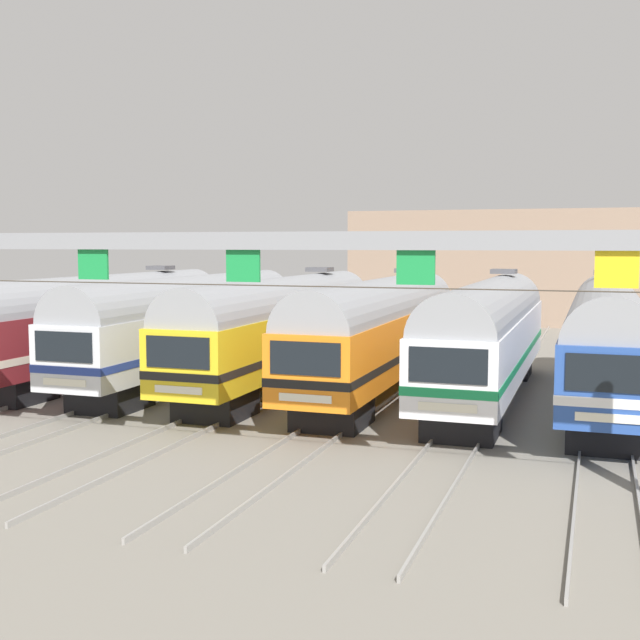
# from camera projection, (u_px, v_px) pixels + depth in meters

# --- Properties ---
(ground_plane) EXTENTS (160.00, 160.00, 0.00)m
(ground_plane) POSITION_uv_depth(u_px,v_px,m) (330.00, 391.00, 34.03)
(ground_plane) COLOR gray
(track_bed) EXTENTS (23.33, 70.00, 0.15)m
(track_bed) POSITION_uv_depth(u_px,v_px,m) (416.00, 343.00, 50.03)
(track_bed) COLOR gray
(track_bed) RESTS_ON ground
(commuter_train_maroon) EXTENTS (2.88, 18.06, 5.05)m
(commuter_train_maroon) POSITION_uv_depth(u_px,v_px,m) (106.00, 320.00, 37.31)
(commuter_train_maroon) COLOR maroon
(commuter_train_maroon) RESTS_ON ground
(commuter_train_silver) EXTENTS (2.88, 18.06, 4.77)m
(commuter_train_silver) POSITION_uv_depth(u_px,v_px,m) (190.00, 323.00, 35.89)
(commuter_train_silver) COLOR silver
(commuter_train_silver) RESTS_ON ground
(commuter_train_yellow) EXTENTS (2.88, 18.06, 5.05)m
(commuter_train_yellow) POSITION_uv_depth(u_px,v_px,m) (281.00, 326.00, 34.48)
(commuter_train_yellow) COLOR gold
(commuter_train_yellow) RESTS_ON ground
(commuter_train_orange) EXTENTS (2.88, 18.06, 5.05)m
(commuter_train_orange) POSITION_uv_depth(u_px,v_px,m) (380.00, 329.00, 33.07)
(commuter_train_orange) COLOR orange
(commuter_train_orange) RESTS_ON ground
(commuter_train_white) EXTENTS (2.88, 18.06, 5.05)m
(commuter_train_white) POSITION_uv_depth(u_px,v_px,m) (488.00, 333.00, 31.66)
(commuter_train_white) COLOR white
(commuter_train_white) RESTS_ON ground
(commuter_train_blue) EXTENTS (2.88, 18.06, 5.05)m
(commuter_train_blue) POSITION_uv_depth(u_px,v_px,m) (606.00, 337.00, 30.24)
(commuter_train_blue) COLOR #284C9E
(commuter_train_blue) RESTS_ON ground
(catenary_gantry) EXTENTS (27.07, 0.44, 6.97)m
(catenary_gantry) POSITION_uv_depth(u_px,v_px,m) (166.00, 275.00, 20.81)
(catenary_gantry) COLOR gray
(catenary_gantry) RESTS_ON ground
(maintenance_building) EXTENTS (22.92, 10.00, 8.74)m
(maintenance_building) POSITION_uv_depth(u_px,v_px,m) (502.00, 266.00, 65.07)
(maintenance_building) COLOR gray
(maintenance_building) RESTS_ON ground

